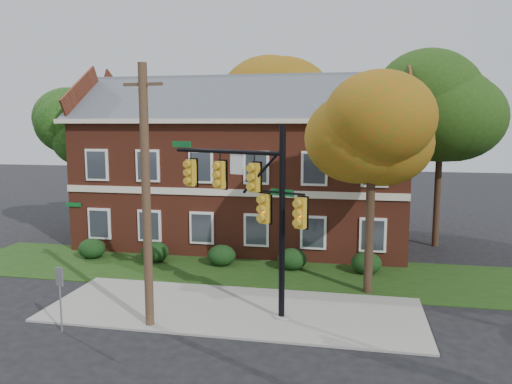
% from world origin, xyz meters
% --- Properties ---
extents(ground, '(120.00, 120.00, 0.00)m').
position_xyz_m(ground, '(0.00, 0.00, 0.00)').
color(ground, black).
rests_on(ground, ground).
extents(sidewalk, '(14.00, 5.00, 0.08)m').
position_xyz_m(sidewalk, '(0.00, 1.00, 0.04)').
color(sidewalk, gray).
rests_on(sidewalk, ground).
extents(grass_strip, '(30.00, 6.00, 0.04)m').
position_xyz_m(grass_strip, '(0.00, 6.00, 0.02)').
color(grass_strip, '#193811').
rests_on(grass_strip, ground).
extents(apartment_building, '(18.80, 8.80, 9.74)m').
position_xyz_m(apartment_building, '(-2.00, 11.95, 4.99)').
color(apartment_building, maroon).
rests_on(apartment_building, ground).
extents(hedge_far_left, '(1.40, 1.26, 1.05)m').
position_xyz_m(hedge_far_left, '(-9.00, 6.70, 0.53)').
color(hedge_far_left, black).
rests_on(hedge_far_left, ground).
extents(hedge_left, '(1.40, 1.26, 1.05)m').
position_xyz_m(hedge_left, '(-5.50, 6.70, 0.53)').
color(hedge_left, black).
rests_on(hedge_left, ground).
extents(hedge_center, '(1.40, 1.26, 1.05)m').
position_xyz_m(hedge_center, '(-2.00, 6.70, 0.53)').
color(hedge_center, black).
rests_on(hedge_center, ground).
extents(hedge_right, '(1.40, 1.26, 1.05)m').
position_xyz_m(hedge_right, '(1.50, 6.70, 0.53)').
color(hedge_right, black).
rests_on(hedge_right, ground).
extents(hedge_far_right, '(1.40, 1.26, 1.05)m').
position_xyz_m(hedge_far_right, '(5.00, 6.70, 0.53)').
color(hedge_far_right, black).
rests_on(hedge_far_right, ground).
extents(tree_near_right, '(4.50, 4.25, 8.58)m').
position_xyz_m(tree_near_right, '(5.22, 3.87, 6.67)').
color(tree_near_right, black).
rests_on(tree_near_right, ground).
extents(tree_left_rear, '(5.40, 5.10, 8.88)m').
position_xyz_m(tree_left_rear, '(-11.73, 10.84, 6.68)').
color(tree_left_rear, black).
rests_on(tree_left_rear, ground).
extents(tree_right_rear, '(6.30, 5.95, 10.62)m').
position_xyz_m(tree_right_rear, '(9.31, 12.81, 8.12)').
color(tree_right_rear, black).
rests_on(tree_right_rear, ground).
extents(tree_far_rear, '(6.84, 6.46, 11.52)m').
position_xyz_m(tree_far_rear, '(-0.66, 19.79, 8.84)').
color(tree_far_rear, black).
rests_on(tree_far_rear, ground).
extents(traffic_signal, '(5.74, 2.72, 6.95)m').
position_xyz_m(traffic_signal, '(0.76, 0.97, 4.31)').
color(traffic_signal, gray).
rests_on(traffic_signal, ground).
extents(utility_pole, '(1.40, 0.32, 8.95)m').
position_xyz_m(utility_pole, '(-2.50, -1.00, 4.54)').
color(utility_pole, '#463320').
rests_on(utility_pole, ground).
extents(sign_post, '(0.32, 0.13, 2.24)m').
position_xyz_m(sign_post, '(-5.24, -2.00, 1.52)').
color(sign_post, slate).
rests_on(sign_post, ground).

